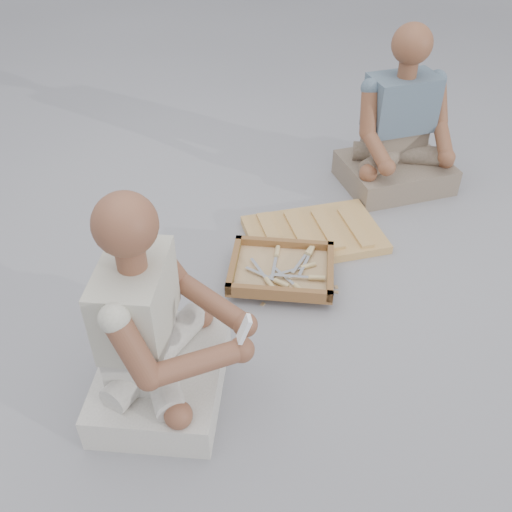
{
  "coord_description": "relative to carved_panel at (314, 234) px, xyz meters",
  "views": [
    {
      "loc": [
        -0.15,
        -1.56,
        1.69
      ],
      "look_at": [
        0.01,
        0.16,
        0.3
      ],
      "focal_mm": 40.0,
      "sensor_mm": 36.0,
      "label": 1
    }
  ],
  "objects": [
    {
      "name": "wood_chip_9",
      "position": [
        0.04,
        -0.37,
        -0.02
      ],
      "size": [
        0.02,
        0.02,
        0.0
      ],
      "primitive_type": "cube",
      "rotation": [
        0.0,
        0.0,
        1.62
      ],
      "color": "tan",
      "rests_on": "ground"
    },
    {
      "name": "chisel_0",
      "position": [
        -0.07,
        -0.21,
        0.06
      ],
      "size": [
        0.13,
        0.19,
        0.02
      ],
      "rotation": [
        0.0,
        0.0,
        0.99
      ],
      "color": "silver",
      "rests_on": "tool_tray"
    },
    {
      "name": "chisel_5",
      "position": [
        -0.1,
        -0.3,
        0.05
      ],
      "size": [
        0.22,
        0.08,
        0.02
      ],
      "rotation": [
        0.0,
        0.0,
        0.29
      ],
      "color": "silver",
      "rests_on": "tool_tray"
    },
    {
      "name": "tool_tray",
      "position": [
        -0.2,
        -0.3,
        0.04
      ],
      "size": [
        0.52,
        0.45,
        0.06
      ],
      "rotation": [
        0.0,
        0.0,
        -0.2
      ],
      "color": "brown",
      "rests_on": "carved_panel"
    },
    {
      "name": "ground",
      "position": [
        -0.34,
        -0.65,
        -0.02
      ],
      "size": [
        60.0,
        60.0,
        0.0
      ],
      "primitive_type": "plane",
      "color": "gray",
      "rests_on": "ground"
    },
    {
      "name": "companion",
      "position": [
        0.52,
        0.47,
        0.27
      ],
      "size": [
        0.63,
        0.55,
        0.86
      ],
      "rotation": [
        0.0,
        0.0,
        3.35
      ],
      "color": "#836E5E",
      "rests_on": "ground"
    },
    {
      "name": "wood_chip_0",
      "position": [
        0.09,
        -0.03,
        -0.02
      ],
      "size": [
        0.02,
        0.02,
        0.0
      ],
      "primitive_type": "cube",
      "rotation": [
        0.0,
        0.0,
        2.06
      ],
      "color": "tan",
      "rests_on": "ground"
    },
    {
      "name": "chisel_2",
      "position": [
        -0.27,
        -0.38,
        0.06
      ],
      "size": [
        0.09,
        0.21,
        0.02
      ],
      "rotation": [
        0.0,
        0.0,
        -1.23
      ],
      "color": "silver",
      "rests_on": "tool_tray"
    },
    {
      "name": "wood_chip_4",
      "position": [
        0.03,
        -0.4,
        -0.02
      ],
      "size": [
        0.02,
        0.02,
        0.0
      ],
      "primitive_type": "cube",
      "rotation": [
        0.0,
        0.0,
        2.78
      ],
      "color": "tan",
      "rests_on": "ground"
    },
    {
      "name": "chisel_1",
      "position": [
        -0.21,
        -0.2,
        0.05
      ],
      "size": [
        0.07,
        0.22,
        0.02
      ],
      "rotation": [
        0.0,
        0.0,
        1.33
      ],
      "color": "silver",
      "rests_on": "tool_tray"
    },
    {
      "name": "wood_chip_8",
      "position": [
        -0.33,
        -0.24,
        -0.02
      ],
      "size": [
        0.02,
        0.02,
        0.0
      ],
      "primitive_type": "cube",
      "rotation": [
        0.0,
        0.0,
        1.9
      ],
      "color": "tan",
      "rests_on": "ground"
    },
    {
      "name": "mobile_phone",
      "position": [
        -0.41,
        -0.97,
        0.38
      ],
      "size": [
        0.05,
        0.04,
        0.1
      ],
      "rotation": [
        -0.35,
        0.0,
        -1.47
      ],
      "color": "white",
      "rests_on": "craftsman"
    },
    {
      "name": "wood_chip_2",
      "position": [
        -0.3,
        -0.45,
        -0.02
      ],
      "size": [
        0.02,
        0.02,
        0.0
      ],
      "primitive_type": "cube",
      "rotation": [
        0.0,
        0.0,
        0.93
      ],
      "color": "tan",
      "rests_on": "ground"
    },
    {
      "name": "wood_chip_5",
      "position": [
        0.0,
        -0.38,
        -0.02
      ],
      "size": [
        0.02,
        0.02,
        0.0
      ],
      "primitive_type": "cube",
      "rotation": [
        0.0,
        0.0,
        0.59
      ],
      "color": "tan",
      "rests_on": "ground"
    },
    {
      "name": "wood_chip_1",
      "position": [
        -0.23,
        -0.36,
        -0.02
      ],
      "size": [
        0.02,
        0.02,
        0.0
      ],
      "primitive_type": "cube",
      "rotation": [
        0.0,
        0.0,
        2.95
      ],
      "color": "tan",
      "rests_on": "ground"
    },
    {
      "name": "wood_chip_7",
      "position": [
        0.04,
        -0.24,
        -0.02
      ],
      "size": [
        0.02,
        0.02,
        0.0
      ],
      "primitive_type": "cube",
      "rotation": [
        0.0,
        0.0,
        0.81
      ],
      "color": "tan",
      "rests_on": "ground"
    },
    {
      "name": "chisel_7",
      "position": [
        -0.23,
        -0.39,
        0.06
      ],
      "size": [
        0.18,
        0.16,
        0.02
      ],
      "rotation": [
        0.0,
        0.0,
        -0.7
      ],
      "color": "silver",
      "rests_on": "tool_tray"
    },
    {
      "name": "chisel_3",
      "position": [
        -0.15,
        -0.43,
        0.05
      ],
      "size": [
        0.13,
        0.2,
        0.02
      ],
      "rotation": [
        0.0,
        0.0,
        -1.04
      ],
      "color": "silver",
      "rests_on": "tool_tray"
    },
    {
      "name": "chisel_6",
      "position": [
        -0.06,
        -0.22,
        0.06
      ],
      "size": [
        0.11,
        0.21,
        0.02
      ],
      "rotation": [
        0.0,
        0.0,
        1.12
      ],
      "color": "silver",
      "rests_on": "tool_tray"
    },
    {
      "name": "craftsman",
      "position": [
        -0.71,
        -0.86,
        0.26
      ],
      "size": [
        0.6,
        0.6,
        0.84
      ],
      "rotation": [
        0.0,
        0.0,
        -1.75
      ],
      "color": "beige",
      "rests_on": "ground"
    },
    {
      "name": "wood_chip_10",
      "position": [
        -0.08,
        -0.12,
        -0.02
      ],
      "size": [
        0.02,
        0.02,
        0.0
      ],
      "primitive_type": "cube",
      "rotation": [
        0.0,
        0.0,
        1.49
      ],
      "color": "tan",
      "rests_on": "ground"
    },
    {
      "name": "carved_panel",
      "position": [
        0.0,
        0.0,
        0.0
      ],
      "size": [
        0.7,
        0.52,
        0.04
      ],
      "primitive_type": "cube",
      "rotation": [
        0.0,
        0.0,
        0.16
      ],
      "color": "#A98141",
      "rests_on": "ground"
    },
    {
      "name": "wood_chip_3",
      "position": [
        -0.28,
        -0.38,
        -0.02
      ],
      "size": [
        0.02,
        0.02,
        0.0
      ],
      "primitive_type": "cube",
      "rotation": [
        0.0,
        0.0,
        2.16
      ],
      "color": "tan",
      "rests_on": "ground"
    },
    {
      "name": "wood_chip_6",
      "position": [
        -0.13,
        -0.3,
        -0.02
      ],
      "size": [
        0.02,
        0.02,
        0.0
      ],
      "primitive_type": "cube",
      "rotation": [
        0.0,
        0.0,
        0.91
      ],
      "color": "tan",
      "rests_on": "ground"
    },
    {
      "name": "chisel_4",
      "position": [
        -0.08,
        -0.38,
        0.06
      ],
      "size": [
        0.22,
        0.06,
        0.02
      ],
      "rotation": [
        0.0,
        0.0,
        -0.18
      ],
      "color": "silver",
      "rests_on": "tool_tray"
    }
  ]
}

